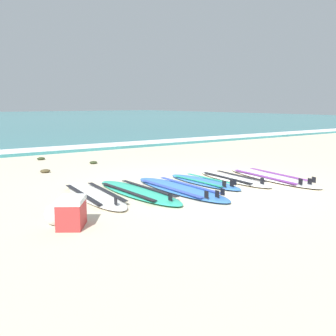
# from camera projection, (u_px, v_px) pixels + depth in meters

# --- Properties ---
(ground_plane) EXTENTS (80.00, 80.00, 0.00)m
(ground_plane) POSITION_uv_depth(u_px,v_px,m) (200.00, 185.00, 7.47)
(ground_plane) COLOR beige
(wave_foam_strip) EXTENTS (80.00, 1.16, 0.11)m
(wave_foam_strip) POSITION_uv_depth(u_px,v_px,m) (70.00, 149.00, 12.87)
(wave_foam_strip) COLOR white
(wave_foam_strip) RESTS_ON ground
(surfboard_0) EXTENTS (0.75, 2.33, 0.18)m
(surfboard_0) POSITION_uv_depth(u_px,v_px,m) (95.00, 195.00, 6.49)
(surfboard_0) COLOR white
(surfboard_0) RESTS_ON ground
(surfboard_1) EXTENTS (0.67, 2.39, 0.18)m
(surfboard_1) POSITION_uv_depth(u_px,v_px,m) (138.00, 192.00, 6.71)
(surfboard_1) COLOR #2DB793
(surfboard_1) RESTS_ON ground
(surfboard_2) EXTENTS (0.65, 2.51, 0.18)m
(surfboard_2) POSITION_uv_depth(u_px,v_px,m) (180.00, 189.00, 6.96)
(surfboard_2) COLOR #3875CC
(surfboard_2) RESTS_ON ground
(surfboard_3) EXTENTS (0.54, 1.93, 0.18)m
(surfboard_3) POSITION_uv_depth(u_px,v_px,m) (204.00, 182.00, 7.58)
(surfboard_3) COLOR #3875CC
(surfboard_3) RESTS_ON ground
(surfboard_4) EXTENTS (0.61, 2.05, 0.18)m
(surfboard_4) POSITION_uv_depth(u_px,v_px,m) (233.00, 179.00, 7.88)
(surfboard_4) COLOR white
(surfboard_4) RESTS_ON ground
(surfboard_5) EXTENTS (0.89, 2.57, 0.18)m
(surfboard_5) POSITION_uv_depth(u_px,v_px,m) (272.00, 177.00, 8.03)
(surfboard_5) COLOR white
(surfboard_5) RESTS_ON ground
(cooler_box) EXTENTS (0.51, 0.55, 0.38)m
(cooler_box) POSITION_uv_depth(u_px,v_px,m) (71.00, 212.00, 4.89)
(cooler_box) COLOR red
(cooler_box) RESTS_ON ground
(beach_ball) EXTENTS (0.28, 0.28, 0.28)m
(beach_ball) POSITION_uv_depth(u_px,v_px,m) (55.00, 214.00, 4.99)
(beach_ball) COLOR white
(beach_ball) RESTS_ON ground
(seaweed_clump_near_shoreline) EXTENTS (0.22, 0.18, 0.08)m
(seaweed_clump_near_shoreline) POSITION_uv_depth(u_px,v_px,m) (45.00, 171.00, 8.77)
(seaweed_clump_near_shoreline) COLOR #4C4228
(seaweed_clump_near_shoreline) RESTS_ON ground
(seaweed_clump_mid_sand) EXTENTS (0.20, 0.16, 0.07)m
(seaweed_clump_mid_sand) POSITION_uv_depth(u_px,v_px,m) (93.00, 162.00, 10.05)
(seaweed_clump_mid_sand) COLOR #2D381E
(seaweed_clump_mid_sand) RESTS_ON ground
(seaweed_clump_by_the_boards) EXTENTS (0.22, 0.17, 0.08)m
(seaweed_clump_by_the_boards) POSITION_uv_depth(u_px,v_px,m) (41.00, 159.00, 10.74)
(seaweed_clump_by_the_boards) COLOR #2D381E
(seaweed_clump_by_the_boards) RESTS_ON ground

